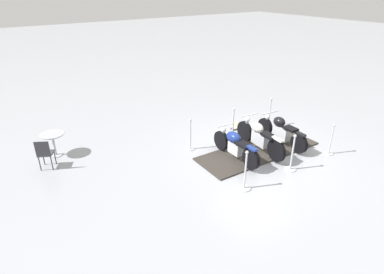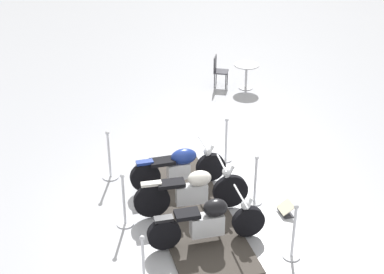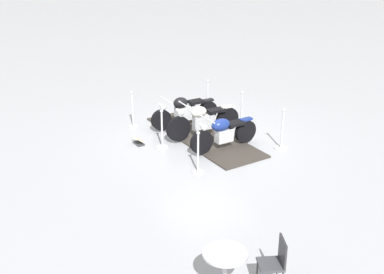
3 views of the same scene
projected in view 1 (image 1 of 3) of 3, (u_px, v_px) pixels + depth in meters
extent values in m
plane|color=#A8AAB2|center=(258.00, 151.00, 10.50)|extent=(80.00, 80.00, 0.00)
cube|color=#38332D|center=(258.00, 151.00, 10.49)|extent=(1.56, 4.23, 0.05)
cylinder|color=black|center=(265.00, 126.00, 11.44)|extent=(0.62, 0.18, 0.61)
cylinder|color=black|center=(299.00, 144.00, 10.21)|extent=(0.62, 0.18, 0.61)
cube|color=silver|center=(281.00, 133.00, 10.80)|extent=(0.63, 0.29, 0.41)
ellipsoid|color=black|center=(279.00, 122.00, 10.77)|extent=(0.47, 0.36, 0.33)
cube|color=black|center=(291.00, 129.00, 10.38)|extent=(0.46, 0.33, 0.08)
cube|color=black|center=(301.00, 134.00, 10.06)|extent=(0.35, 0.19, 0.06)
cylinder|color=silver|center=(267.00, 120.00, 11.27)|extent=(0.32, 0.09, 0.52)
cylinder|color=silver|center=(270.00, 113.00, 11.06)|extent=(0.09, 0.78, 0.04)
sphere|color=silver|center=(267.00, 117.00, 11.22)|extent=(0.18, 0.18, 0.18)
cylinder|color=black|center=(245.00, 131.00, 10.95)|extent=(0.72, 0.18, 0.71)
cylinder|color=black|center=(276.00, 151.00, 9.70)|extent=(0.72, 0.18, 0.71)
cube|color=silver|center=(260.00, 139.00, 10.30)|extent=(0.64, 0.26, 0.41)
ellipsoid|color=silver|center=(257.00, 128.00, 10.28)|extent=(0.50, 0.36, 0.31)
cube|color=black|center=(269.00, 136.00, 9.85)|extent=(0.55, 0.33, 0.08)
cube|color=silver|center=(278.00, 139.00, 9.53)|extent=(0.40, 0.17, 0.06)
cylinder|color=silver|center=(247.00, 124.00, 10.74)|extent=(0.35, 0.10, 0.60)
cylinder|color=silver|center=(250.00, 115.00, 10.50)|extent=(0.10, 0.68, 0.04)
sphere|color=silver|center=(247.00, 120.00, 10.67)|extent=(0.18, 0.18, 0.18)
cylinder|color=black|center=(221.00, 140.00, 10.40)|extent=(0.64, 0.15, 0.64)
cylinder|color=black|center=(251.00, 159.00, 9.31)|extent=(0.64, 0.15, 0.64)
cube|color=silver|center=(235.00, 148.00, 9.84)|extent=(0.48, 0.25, 0.36)
ellipsoid|color=navy|center=(234.00, 137.00, 9.79)|extent=(0.56, 0.36, 0.34)
cube|color=black|center=(243.00, 145.00, 9.45)|extent=(0.52, 0.32, 0.08)
cube|color=navy|center=(252.00, 148.00, 9.15)|extent=(0.36, 0.17, 0.06)
cylinder|color=silver|center=(223.00, 134.00, 10.21)|extent=(0.33, 0.08, 0.54)
cylinder|color=silver|center=(225.00, 125.00, 10.00)|extent=(0.06, 0.66, 0.04)
sphere|color=silver|center=(223.00, 130.00, 10.17)|extent=(0.18, 0.18, 0.18)
cylinder|color=silver|center=(232.00, 136.00, 11.51)|extent=(0.33, 0.33, 0.03)
cylinder|color=silver|center=(233.00, 123.00, 11.29)|extent=(0.05, 0.05, 0.99)
sphere|color=silver|center=(234.00, 109.00, 11.05)|extent=(0.09, 0.09, 0.09)
cylinder|color=silver|center=(328.00, 154.00, 10.34)|extent=(0.30, 0.30, 0.03)
cylinder|color=silver|center=(331.00, 140.00, 10.13)|extent=(0.05, 0.05, 0.94)
sphere|color=silver|center=(334.00, 125.00, 9.91)|extent=(0.09, 0.09, 0.09)
cylinder|color=silver|center=(290.00, 169.00, 9.48)|extent=(0.33, 0.33, 0.03)
cylinder|color=silver|center=(292.00, 153.00, 9.24)|extent=(0.05, 0.05, 1.04)
sphere|color=silver|center=(295.00, 136.00, 9.00)|extent=(0.09, 0.09, 0.09)
cylinder|color=silver|center=(190.00, 149.00, 10.64)|extent=(0.29, 0.29, 0.03)
cylinder|color=silver|center=(190.00, 135.00, 10.42)|extent=(0.05, 0.05, 0.98)
sphere|color=silver|center=(190.00, 120.00, 10.19)|extent=(0.09, 0.09, 0.09)
cylinder|color=silver|center=(244.00, 188.00, 8.61)|extent=(0.36, 0.36, 0.03)
cylinder|color=silver|center=(245.00, 171.00, 8.38)|extent=(0.05, 0.05, 1.04)
sphere|color=silver|center=(247.00, 152.00, 8.13)|extent=(0.09, 0.09, 0.09)
cylinder|color=silver|center=(268.00, 125.00, 12.37)|extent=(0.32, 0.32, 0.03)
cylinder|color=silver|center=(270.00, 113.00, 12.15)|extent=(0.05, 0.05, 1.02)
sphere|color=silver|center=(271.00, 99.00, 11.91)|extent=(0.09, 0.09, 0.09)
cube|color=#333338|center=(236.00, 128.00, 12.11)|extent=(0.21, 0.39, 0.02)
cube|color=beige|center=(236.00, 125.00, 12.05)|extent=(0.27, 0.35, 0.17)
cylinder|color=#B7B7BC|center=(56.00, 155.00, 10.27)|extent=(0.41, 0.41, 0.02)
cylinder|color=#B7B7BC|center=(54.00, 145.00, 10.11)|extent=(0.07, 0.07, 0.70)
cylinder|color=#B7B7BC|center=(52.00, 134.00, 9.96)|extent=(0.74, 0.74, 0.03)
cylinder|color=#2D2D33|center=(44.00, 158.00, 9.64)|extent=(0.03, 0.03, 0.45)
cylinder|color=#2D2D33|center=(55.00, 158.00, 9.67)|extent=(0.03, 0.03, 0.45)
cylinder|color=#2D2D33|center=(40.00, 164.00, 9.34)|extent=(0.03, 0.03, 0.45)
cylinder|color=#2D2D33|center=(52.00, 163.00, 9.37)|extent=(0.03, 0.03, 0.45)
cube|color=#3F3F47|center=(46.00, 153.00, 9.40)|extent=(0.54, 0.54, 0.04)
cube|color=#2D2D33|center=(42.00, 149.00, 9.13)|extent=(0.22, 0.37, 0.45)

